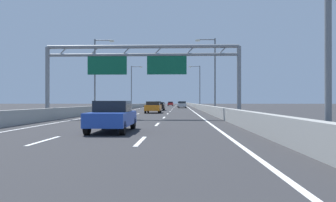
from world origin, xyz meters
TOP-DOWN VIEW (x-y plane):
  - ground_plane at (0.00, 100.00)m, footprint 260.00×260.00m
  - lane_dash_left_1 at (-1.80, 12.50)m, footprint 0.16×3.00m
  - lane_dash_left_2 at (-1.80, 21.50)m, footprint 0.16×3.00m
  - lane_dash_left_3 at (-1.80, 30.50)m, footprint 0.16×3.00m
  - lane_dash_left_4 at (-1.80, 39.50)m, footprint 0.16×3.00m
  - lane_dash_left_5 at (-1.80, 48.50)m, footprint 0.16×3.00m
  - lane_dash_left_6 at (-1.80, 57.50)m, footprint 0.16×3.00m
  - lane_dash_left_7 at (-1.80, 66.50)m, footprint 0.16×3.00m
  - lane_dash_left_8 at (-1.80, 75.50)m, footprint 0.16×3.00m
  - lane_dash_left_9 at (-1.80, 84.50)m, footprint 0.16×3.00m
  - lane_dash_left_10 at (-1.80, 93.50)m, footprint 0.16×3.00m
  - lane_dash_left_11 at (-1.80, 102.50)m, footprint 0.16×3.00m
  - lane_dash_left_12 at (-1.80, 111.50)m, footprint 0.16×3.00m
  - lane_dash_left_13 at (-1.80, 120.50)m, footprint 0.16×3.00m
  - lane_dash_left_14 at (-1.80, 129.50)m, footprint 0.16×3.00m
  - lane_dash_left_15 at (-1.80, 138.50)m, footprint 0.16×3.00m
  - lane_dash_left_16 at (-1.80, 147.50)m, footprint 0.16×3.00m
  - lane_dash_left_17 at (-1.80, 156.50)m, footprint 0.16×3.00m
  - lane_dash_right_1 at (1.80, 12.50)m, footprint 0.16×3.00m
  - lane_dash_right_2 at (1.80, 21.50)m, footprint 0.16×3.00m
  - lane_dash_right_3 at (1.80, 30.50)m, footprint 0.16×3.00m
  - lane_dash_right_4 at (1.80, 39.50)m, footprint 0.16×3.00m
  - lane_dash_right_5 at (1.80, 48.50)m, footprint 0.16×3.00m
  - lane_dash_right_6 at (1.80, 57.50)m, footprint 0.16×3.00m
  - lane_dash_right_7 at (1.80, 66.50)m, footprint 0.16×3.00m
  - lane_dash_right_8 at (1.80, 75.50)m, footprint 0.16×3.00m
  - lane_dash_right_9 at (1.80, 84.50)m, footprint 0.16×3.00m
  - lane_dash_right_10 at (1.80, 93.50)m, footprint 0.16×3.00m
  - lane_dash_right_11 at (1.80, 102.50)m, footprint 0.16×3.00m
  - lane_dash_right_12 at (1.80, 111.50)m, footprint 0.16×3.00m
  - lane_dash_right_13 at (1.80, 120.50)m, footprint 0.16×3.00m
  - lane_dash_right_14 at (1.80, 129.50)m, footprint 0.16×3.00m
  - lane_dash_right_15 at (1.80, 138.50)m, footprint 0.16×3.00m
  - lane_dash_right_16 at (1.80, 147.50)m, footprint 0.16×3.00m
  - lane_dash_right_17 at (1.80, 156.50)m, footprint 0.16×3.00m
  - edge_line_left at (-5.25, 88.00)m, footprint 0.16×176.00m
  - edge_line_right at (5.25, 88.00)m, footprint 0.16×176.00m
  - barrier_left at (-6.90, 110.00)m, footprint 0.45×220.00m
  - barrier_right at (6.90, 110.00)m, footprint 0.45×220.00m
  - sign_gantry at (-0.10, 28.75)m, footprint 16.93×0.36m
  - streetlamp_left_mid at (-7.47, 42.55)m, footprint 2.58×0.28m
  - streetlamp_right_mid at (7.47, 42.55)m, footprint 2.58×0.28m
  - streetlamp_left_far at (-7.47, 74.64)m, footprint 2.58×0.28m
  - streetlamp_right_far at (7.47, 74.64)m, footprint 2.58×0.28m
  - green_car at (-3.62, 105.57)m, footprint 1.84×4.16m
  - white_car at (3.52, 85.70)m, footprint 1.80×4.64m
  - silver_car at (3.79, 76.05)m, footprint 1.79×4.24m
  - red_car at (0.01, 113.91)m, footprint 1.84×4.60m
  - orange_car at (-0.17, 42.65)m, footprint 1.89×4.61m
  - blue_car at (-0.03, 16.33)m, footprint 1.79×4.30m
  - black_car at (-0.24, 54.57)m, footprint 1.89×4.26m

SIDE VIEW (x-z plane):
  - ground_plane at x=0.00m, z-range 0.00..0.00m
  - lane_dash_left_1 at x=-1.80m, z-range 0.00..0.01m
  - lane_dash_left_2 at x=-1.80m, z-range 0.00..0.01m
  - lane_dash_left_3 at x=-1.80m, z-range 0.00..0.01m
  - lane_dash_left_4 at x=-1.80m, z-range 0.00..0.01m
  - lane_dash_left_5 at x=-1.80m, z-range 0.00..0.01m
  - lane_dash_left_6 at x=-1.80m, z-range 0.00..0.01m
  - lane_dash_left_7 at x=-1.80m, z-range 0.00..0.01m
  - lane_dash_left_8 at x=-1.80m, z-range 0.00..0.01m
  - lane_dash_left_9 at x=-1.80m, z-range 0.00..0.01m
  - lane_dash_left_10 at x=-1.80m, z-range 0.00..0.01m
  - lane_dash_left_11 at x=-1.80m, z-range 0.00..0.01m
  - lane_dash_left_12 at x=-1.80m, z-range 0.00..0.01m
  - lane_dash_left_13 at x=-1.80m, z-range 0.00..0.01m
  - lane_dash_left_14 at x=-1.80m, z-range 0.00..0.01m
  - lane_dash_left_15 at x=-1.80m, z-range 0.00..0.01m
  - lane_dash_left_16 at x=-1.80m, z-range 0.00..0.01m
  - lane_dash_left_17 at x=-1.80m, z-range 0.00..0.01m
  - lane_dash_right_1 at x=1.80m, z-range 0.00..0.01m
  - lane_dash_right_2 at x=1.80m, z-range 0.00..0.01m
  - lane_dash_right_3 at x=1.80m, z-range 0.00..0.01m
  - lane_dash_right_4 at x=1.80m, z-range 0.00..0.01m
  - lane_dash_right_5 at x=1.80m, z-range 0.00..0.01m
  - lane_dash_right_6 at x=1.80m, z-range 0.00..0.01m
  - lane_dash_right_7 at x=1.80m, z-range 0.00..0.01m
  - lane_dash_right_8 at x=1.80m, z-range 0.00..0.01m
  - lane_dash_right_9 at x=1.80m, z-range 0.00..0.01m
  - lane_dash_right_10 at x=1.80m, z-range 0.00..0.01m
  - lane_dash_right_11 at x=1.80m, z-range 0.00..0.01m
  - lane_dash_right_12 at x=1.80m, z-range 0.00..0.01m
  - lane_dash_right_13 at x=1.80m, z-range 0.00..0.01m
  - lane_dash_right_14 at x=1.80m, z-range 0.00..0.01m
  - lane_dash_right_15 at x=1.80m, z-range 0.00..0.01m
  - lane_dash_right_16 at x=1.80m, z-range 0.00..0.01m
  - lane_dash_right_17 at x=1.80m, z-range 0.00..0.01m
  - edge_line_left at x=-5.25m, z-range 0.00..0.01m
  - edge_line_right at x=5.25m, z-range 0.00..0.01m
  - barrier_left at x=-6.90m, z-range 0.00..0.95m
  - barrier_right at x=6.90m, z-range 0.00..0.95m
  - black_car at x=-0.24m, z-range 0.03..1.42m
  - white_car at x=3.52m, z-range 0.02..1.49m
  - red_car at x=0.01m, z-range 0.03..1.49m
  - blue_car at x=-0.03m, z-range 0.01..1.51m
  - orange_car at x=-0.17m, z-range 0.03..1.51m
  - silver_car at x=3.79m, z-range 0.02..1.55m
  - green_car at x=-3.62m, z-range 0.02..1.56m
  - sign_gantry at x=-0.10m, z-range 1.66..8.02m
  - streetlamp_left_mid at x=-7.47m, z-range 0.65..10.15m
  - streetlamp_right_mid at x=7.47m, z-range 0.65..10.15m
  - streetlamp_left_far at x=-7.47m, z-range 0.65..10.15m
  - streetlamp_right_far at x=7.47m, z-range 0.65..10.15m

